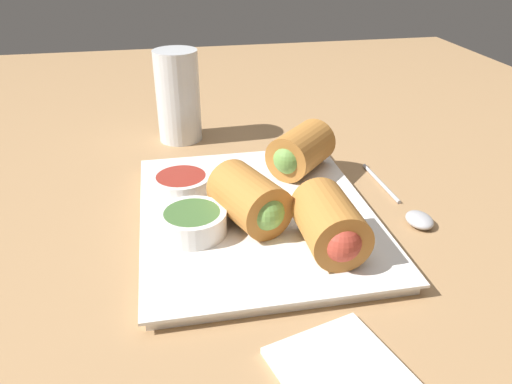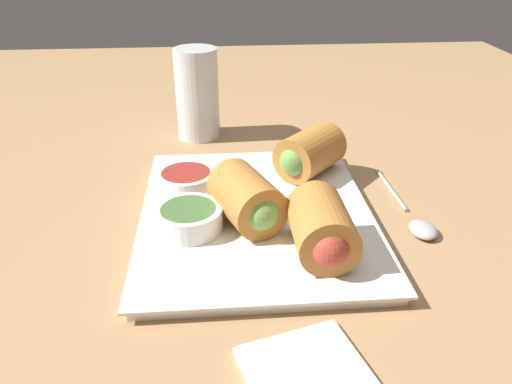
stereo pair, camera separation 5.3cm
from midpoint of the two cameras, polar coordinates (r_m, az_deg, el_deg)
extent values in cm
cube|color=#A87F54|center=(58.88, 4.73, -3.47)|extent=(180.00, 140.00, 2.00)
cube|color=white|center=(56.58, 2.69, -2.93)|extent=(30.60, 24.64, 1.20)
cube|color=white|center=(56.20, 2.71, -2.28)|extent=(31.83, 25.63, 0.30)
cylinder|color=#B77533|center=(48.49, 10.65, -4.05)|extent=(8.37, 5.89, 5.79)
sphere|color=#B23D2D|center=(45.88, 11.69, -6.24)|extent=(3.77, 3.77, 3.77)
cylinder|color=#B77533|center=(63.92, 8.60, 4.48)|extent=(10.00, 9.93, 5.79)
sphere|color=#6B9E47|center=(61.35, 6.99, 3.53)|extent=(3.77, 3.77, 3.77)
cylinder|color=#B77533|center=(52.54, 1.79, -0.78)|extent=(9.85, 8.44, 5.79)
sphere|color=#6B9E47|center=(50.06, 3.54, -2.43)|extent=(3.77, 3.77, 3.77)
cylinder|color=white|center=(59.76, -5.45, 1.14)|extent=(7.10, 7.10, 2.48)
cylinder|color=maroon|center=(59.30, -5.49, 2.01)|extent=(5.83, 5.83, 0.45)
cylinder|color=white|center=(52.30, -4.80, -3.13)|extent=(7.10, 7.10, 2.48)
cylinder|color=#477038|center=(51.77, -4.85, -2.18)|extent=(5.83, 5.83, 0.45)
cylinder|color=#B2B2B7|center=(66.03, 17.41, 0.24)|extent=(10.59, 0.76, 0.50)
ellipsoid|color=#B2B2B7|center=(58.06, 21.08, -4.10)|extent=(3.82, 2.98, 1.30)
cylinder|color=silver|center=(77.82, -4.76, 11.07)|extent=(6.61, 6.61, 13.77)
camera|label=1|loc=(0.03, -87.23, 1.51)|focal=35.00mm
camera|label=2|loc=(0.03, 92.77, -1.51)|focal=35.00mm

